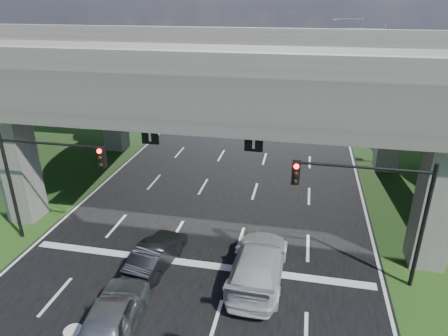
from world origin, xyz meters
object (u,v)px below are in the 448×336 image
(car_silver, at_px, (112,317))
(car_white, at_px, (258,264))
(signal_left, at_px, (44,170))
(streetlight_far, at_px, (372,77))
(streetlight_beyond, at_px, (355,53))
(signal_right, at_px, (374,200))
(car_dark, at_px, (156,254))

(car_silver, relative_size, car_white, 0.84)
(signal_left, xyz_separation_m, streetlight_far, (17.92, 20.06, 1.66))
(signal_left, xyz_separation_m, streetlight_beyond, (17.92, 36.06, 1.66))
(signal_right, bearing_deg, streetlight_far, 83.53)
(signal_left, height_order, streetlight_far, streetlight_far)
(signal_left, xyz_separation_m, car_dark, (6.02, -0.94, -3.48))
(signal_left, bearing_deg, car_dark, -8.89)
(streetlight_beyond, bearing_deg, streetlight_far, -90.00)
(streetlight_beyond, height_order, car_silver, streetlight_beyond)
(signal_right, bearing_deg, streetlight_beyond, 86.39)
(signal_right, xyz_separation_m, car_white, (-4.69, -0.94, -3.31))
(signal_right, xyz_separation_m, car_dark, (-9.62, -0.94, -3.48))
(signal_right, relative_size, car_silver, 1.22)
(signal_left, distance_m, streetlight_far, 26.95)
(car_dark, height_order, car_white, car_white)
(signal_left, relative_size, streetlight_beyond, 0.60)
(car_dark, bearing_deg, signal_left, -1.42)
(signal_left, bearing_deg, streetlight_far, 48.22)
(signal_left, relative_size, streetlight_far, 0.60)
(car_silver, bearing_deg, signal_right, -158.61)
(streetlight_beyond, bearing_deg, car_silver, -106.19)
(streetlight_beyond, xyz_separation_m, car_dark, (-11.90, -37.00, -5.14))
(signal_right, distance_m, car_silver, 11.62)
(streetlight_far, relative_size, car_dark, 2.42)
(signal_right, xyz_separation_m, streetlight_beyond, (2.27, 36.06, 1.66))
(signal_right, distance_m, streetlight_far, 20.25)
(car_silver, height_order, car_white, car_white)
(signal_left, distance_m, car_silver, 8.64)
(streetlight_beyond, height_order, car_white, streetlight_beyond)
(streetlight_far, bearing_deg, signal_right, -96.47)
(streetlight_beyond, distance_m, car_white, 37.98)
(streetlight_far, bearing_deg, car_dark, -119.53)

